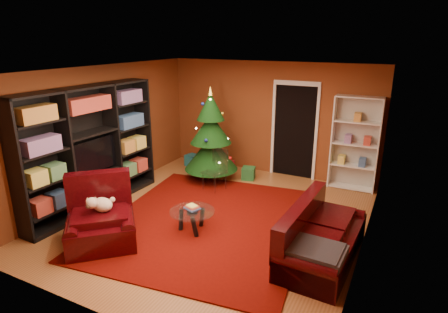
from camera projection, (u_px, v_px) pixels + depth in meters
The scene contains 18 objects.
floor at pixel (214, 219), 6.73m from camera, with size 5.00×5.50×0.05m, color brown.
ceiling at pixel (213, 69), 5.92m from camera, with size 5.00×5.50×0.05m, color silver.
wall_back at pixel (270, 119), 8.68m from camera, with size 5.00×0.05×2.60m, color brown.
wall_left at pixel (102, 132), 7.42m from camera, with size 0.05×5.50×2.60m, color brown.
wall_right at pixel (372, 172), 5.24m from camera, with size 0.05×5.50×2.60m, color brown.
doorway at pixel (294, 132), 8.46m from camera, with size 1.06×0.60×2.16m, color black, non-canonical shape.
rug at pixel (208, 221), 6.58m from camera, with size 3.35×3.91×0.02m, color #590803.
media_unit at pixel (90, 149), 6.88m from camera, with size 0.46×2.98×2.28m, color black, non-canonical shape.
christmas_tree at pixel (211, 136), 8.24m from camera, with size 1.20×1.20×2.13m, color black, non-canonical shape.
gift_box_teal at pixel (192, 160), 9.44m from camera, with size 0.28×0.28×0.28m, color #166478.
gift_box_green at pixel (248, 173), 8.53m from camera, with size 0.28×0.28×0.28m, color #1B5828.
gift_box_red at pixel (228, 165), 9.15m from camera, with size 0.23×0.23×0.23m, color maroon.
white_bookshelf at pixel (355, 144), 7.76m from camera, with size 0.94×0.34×2.03m, color white, non-canonical shape.
armchair at pixel (100, 219), 5.77m from camera, with size 1.10×1.10×0.86m, color black, non-canonical shape.
dog at pixel (102, 205), 5.77m from camera, with size 0.40×0.30×0.28m, color beige, non-canonical shape.
sofa at pixel (324, 233), 5.39m from camera, with size 1.93×0.87×0.83m, color black, non-canonical shape.
coffee_table at pixel (192, 221), 6.20m from camera, with size 0.75×0.75×0.47m, color gray, non-canonical shape.
acrylic_chair at pixel (214, 172), 7.82m from camera, with size 0.41×0.45×0.81m, color #66605B, non-canonical shape.
Camera 1 is at (2.91, -5.33, 3.10)m, focal length 30.00 mm.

